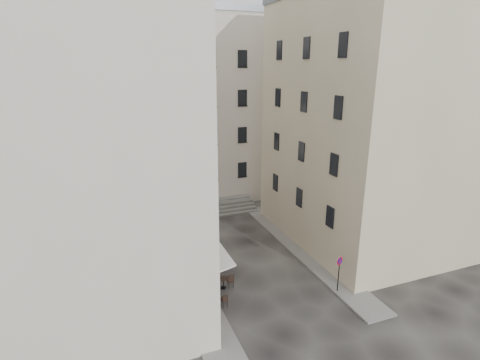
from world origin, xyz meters
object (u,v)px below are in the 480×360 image
no_parking_sign (339,267)px  pedestrian (214,262)px  bistro_table_b (223,282)px

no_parking_sign → pedestrian: (-6.40, 4.82, -0.84)m
no_parking_sign → pedestrian: size_ratio=1.36×
pedestrian → no_parking_sign: bearing=124.2°
bistro_table_b → pedestrian: bearing=89.6°
bistro_table_b → pedestrian: pedestrian is taller
bistro_table_b → pedestrian: size_ratio=0.72×
bistro_table_b → no_parking_sign: bearing=-24.7°
bistro_table_b → pedestrian: 1.92m
no_parking_sign → pedestrian: bearing=123.5°
no_parking_sign → pedestrian: no_parking_sign is taller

